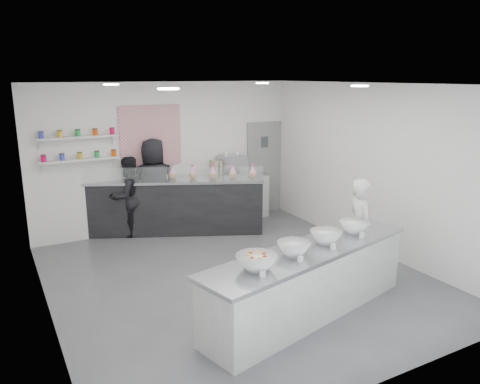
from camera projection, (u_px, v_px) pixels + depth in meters
name	position (u px, v px, depth m)	size (l,w,h in m)	color
floor	(237.00, 278.00, 7.41)	(6.00, 6.00, 0.00)	#515156
ceiling	(237.00, 84.00, 6.68)	(6.00, 6.00, 0.00)	white
back_wall	(168.00, 156.00, 9.59)	(5.50, 5.50, 0.00)	white
left_wall	(41.00, 211.00, 5.76)	(6.00, 6.00, 0.00)	white
right_wall	(373.00, 169.00, 8.32)	(6.00, 6.00, 0.00)	white
back_door	(264.00, 168.00, 10.75)	(0.88, 0.04, 2.10)	gray
pattern_panel	(151.00, 136.00, 9.30)	(1.25, 0.03, 1.20)	#BB364A
jar_shelf_lower	(80.00, 160.00, 8.67)	(1.45, 0.22, 0.04)	silver
jar_shelf_upper	(78.00, 137.00, 8.57)	(1.45, 0.22, 0.04)	silver
preserve_jars	(79.00, 145.00, 8.58)	(1.45, 0.10, 0.56)	#F20050
downlight_0	(168.00, 89.00, 5.18)	(0.24, 0.24, 0.02)	white
downlight_1	(360.00, 86.00, 6.48)	(0.24, 0.24, 0.02)	white
downlight_2	(111.00, 85.00, 7.39)	(0.24, 0.24, 0.02)	white
downlight_3	(262.00, 83.00, 8.69)	(0.24, 0.24, 0.02)	white
prep_counter	(309.00, 282.00, 6.21)	(3.39, 0.77, 0.92)	#B2B2AE
back_bar	(174.00, 206.00, 9.44)	(3.60, 0.66, 1.11)	black
sneeze_guard	(171.00, 175.00, 8.96)	(3.55, 0.02, 0.30)	white
espresso_ledge	(239.00, 197.00, 10.37)	(1.34, 0.42, 0.99)	#B2B2AE
espresso_machine	(232.00, 166.00, 10.11)	(0.58, 0.40, 0.44)	#93969E
cup_stacks	(217.00, 169.00, 9.96)	(0.27, 0.24, 0.37)	#BDB388
prep_bowls	(310.00, 243.00, 6.07)	(2.38, 0.53, 0.17)	white
label_cards	(328.00, 262.00, 5.58)	(2.01, 0.04, 0.07)	white
cookie_bags	(172.00, 172.00, 9.27)	(3.36, 0.16, 0.28)	pink
woman_prep	(360.00, 228.00, 7.30)	(0.58, 0.38, 1.60)	silver
staff_left	(129.00, 197.00, 9.20)	(0.78, 0.60, 1.60)	black
staff_right	(154.00, 186.00, 9.42)	(0.94, 0.61, 1.92)	black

